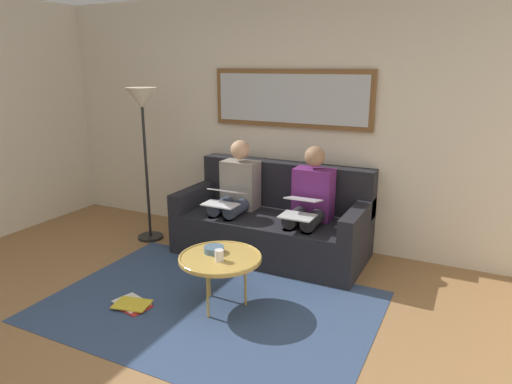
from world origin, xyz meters
The scene contains 14 objects.
ground_plane centered at (0.00, 0.00, -0.05)m, with size 6.00×5.20×0.10m, color olive.
wall_rear centered at (0.00, -2.60, 1.30)m, with size 6.00×0.12×2.60m, color beige.
area_rug centered at (0.00, -0.85, 0.00)m, with size 2.60×1.80×0.01m, color #33476B.
couch centered at (0.00, -2.12, 0.31)m, with size 1.90×0.90×0.90m.
framed_mirror centered at (0.00, -2.51, 1.55)m, with size 1.74×0.05×0.59m.
coffee_table centered at (-0.08, -0.90, 0.42)m, with size 0.66×0.66×0.44m.
cup centered at (-0.11, -0.83, 0.47)m, with size 0.07×0.07×0.09m, color silver.
bowl centered at (0.01, -0.95, 0.45)m, with size 0.16×0.16×0.05m, color slate.
person_left centered at (-0.40, -2.05, 0.61)m, with size 0.38×0.58×1.14m.
laptop_silver centered at (-0.40, -1.81, 0.63)m, with size 0.31×0.38×0.16m.
person_right centered at (0.40, -2.05, 0.61)m, with size 0.38×0.58×1.14m.
laptop_white centered at (0.40, -1.80, 0.62)m, with size 0.35×0.33×0.14m.
magazine_stack centered at (0.56, -0.57, 0.02)m, with size 0.36×0.29×0.03m.
standing_lamp centered at (1.40, -1.85, 1.37)m, with size 0.32×0.32×1.66m.
Camera 1 is at (-1.82, 1.97, 1.89)m, focal length 32.26 mm.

